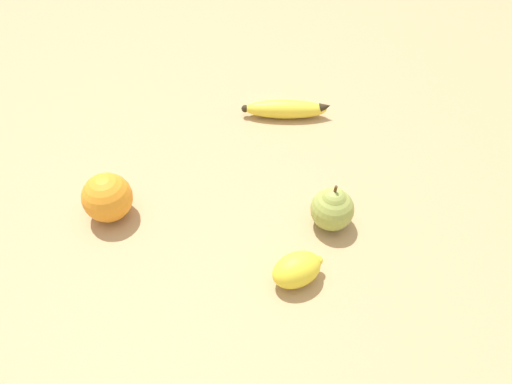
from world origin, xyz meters
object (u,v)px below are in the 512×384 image
at_px(banana, 286,109).
at_px(pear, 332,208).
at_px(orange, 107,198).
at_px(lemon, 297,269).

xyz_separation_m(banana, pear, (-0.13, -0.29, 0.02)).
relative_size(orange, pear, 0.93).
distance_m(banana, orange, 0.43).
bearing_deg(orange, pear, -39.63).
distance_m(orange, lemon, 0.35).
relative_size(pear, lemon, 1.03).
bearing_deg(pear, orange, 140.37).
relative_size(banana, lemon, 1.87).
bearing_deg(pear, banana, 65.38).
height_order(orange, lemon, orange).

